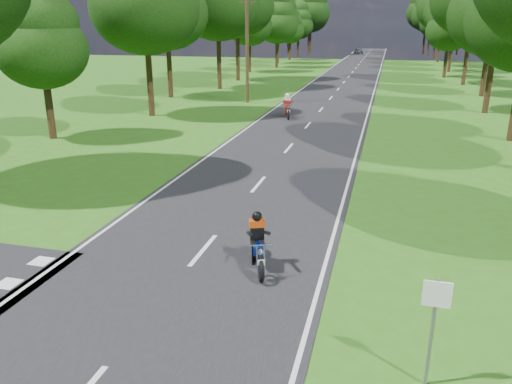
# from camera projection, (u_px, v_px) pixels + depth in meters

# --- Properties ---
(ground) EXTENTS (160.00, 160.00, 0.00)m
(ground) POSITION_uv_depth(u_px,v_px,m) (173.00, 286.00, 11.64)
(ground) COLOR #305C15
(ground) RESTS_ON ground
(main_road) EXTENTS (7.00, 140.00, 0.02)m
(main_road) POSITION_uv_depth(u_px,v_px,m) (349.00, 77.00, 57.46)
(main_road) COLOR black
(main_road) RESTS_ON ground
(road_markings) EXTENTS (7.40, 140.00, 0.01)m
(road_markings) POSITION_uv_depth(u_px,v_px,m) (346.00, 78.00, 55.78)
(road_markings) COLOR silver
(road_markings) RESTS_ON main_road
(treeline) EXTENTS (40.00, 115.35, 14.78)m
(treeline) POSITION_uv_depth(u_px,v_px,m) (370.00, 3.00, 63.70)
(treeline) COLOR black
(treeline) RESTS_ON ground
(telegraph_pole) EXTENTS (1.20, 0.26, 8.00)m
(telegraph_pole) POSITION_uv_depth(u_px,v_px,m) (247.00, 48.00, 37.43)
(telegraph_pole) COLOR #382616
(telegraph_pole) RESTS_ON ground
(road_sign) EXTENTS (0.45, 0.07, 2.00)m
(road_sign) POSITION_uv_depth(u_px,v_px,m) (434.00, 316.00, 8.05)
(road_sign) COLOR slate
(road_sign) RESTS_ON ground
(rider_near_blue) EXTENTS (1.14, 1.82, 1.44)m
(rider_near_blue) POSITION_uv_depth(u_px,v_px,m) (258.00, 241.00, 12.27)
(rider_near_blue) COLOR navy
(rider_near_blue) RESTS_ON main_road
(rider_far_red) EXTENTS (1.12, 1.96, 1.55)m
(rider_far_red) POSITION_uv_depth(u_px,v_px,m) (287.00, 106.00, 32.09)
(rider_far_red) COLOR #A10C0C
(rider_far_red) RESTS_ON main_road
(distant_car) EXTENTS (2.26, 3.82, 1.22)m
(distant_car) POSITION_uv_depth(u_px,v_px,m) (359.00, 51.00, 100.34)
(distant_car) COLOR #B0B2B7
(distant_car) RESTS_ON main_road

